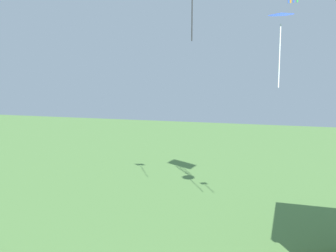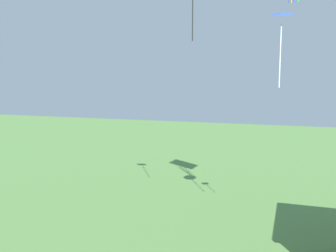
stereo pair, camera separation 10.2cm
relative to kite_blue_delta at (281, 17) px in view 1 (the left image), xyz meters
name	(u,v)px [view 1 (the left image)]	position (x,y,z in m)	size (l,w,h in m)	color
kite_blue_delta	(281,17)	(0.00, 0.00, 0.00)	(1.11, 1.10, 3.18)	blue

